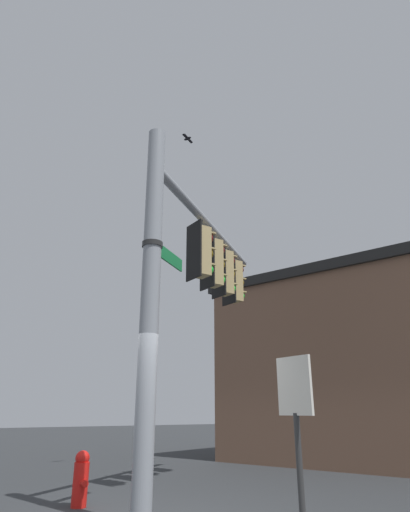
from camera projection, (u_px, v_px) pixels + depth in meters
signal_pole at (150, 301)px, 6.67m from camera, size 0.29×0.29×6.02m
mast_arm at (210, 227)px, 9.85m from camera, size 3.28×4.56×0.18m
traffic_light_nearest_pole at (202, 252)px, 9.07m from camera, size 0.54×0.49×1.31m
traffic_light_mid_inner at (214, 263)px, 9.76m from camera, size 0.54×0.49×1.31m
traffic_light_mid_outer at (225, 273)px, 10.46m from camera, size 0.54×0.49×1.31m
traffic_light_arm_end at (235, 282)px, 11.15m from camera, size 0.54×0.49×1.31m
street_name_sign at (160, 251)px, 7.23m from camera, size 0.84×1.11×0.22m
bird_flying at (188, 138)px, 12.85m from camera, size 0.26×0.43×0.10m
storefront_building at (377, 367)px, 13.91m from camera, size 10.03×9.07×5.50m
fire_hydrant at (81, 478)px, 7.00m from camera, size 0.35×0.24×0.82m
historical_marker at (296, 413)px, 5.75m from camera, size 0.60×0.08×2.13m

